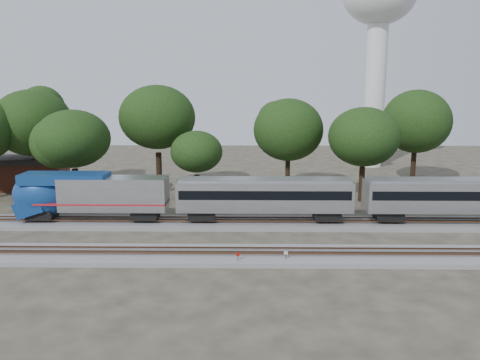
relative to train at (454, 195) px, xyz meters
name	(u,v)px	position (x,y,z in m)	size (l,w,h in m)	color
ground	(215,243)	(-24.88, -6.00, -3.36)	(160.00, 160.00, 0.00)	#383328
track_far	(219,223)	(-24.88, 0.00, -3.15)	(160.00, 5.00, 0.73)	slate
track_near	(212,255)	(-24.88, -10.00, -3.15)	(160.00, 5.00, 0.73)	slate
train	(454,195)	(0.00, 0.00, 0.00)	(95.73, 3.31, 4.88)	silver
switch_stand_red	(238,257)	(-22.61, -11.75, -2.65)	(0.33, 0.17, 1.10)	#512D19
switch_stand_white	(286,255)	(-18.63, -11.29, -2.66)	(0.35, 0.08, 1.09)	#512D19
switch_lever	(284,261)	(-18.72, -11.12, -3.21)	(0.50, 0.30, 0.30)	#512D19
water_tower	(379,16)	(1.79, 39.98, 23.98)	(13.33, 13.33, 36.91)	silver
brick_building	(31,172)	(-53.63, 19.02, -1.00)	(10.64, 8.24, 4.67)	brown
tree_1	(33,123)	(-51.54, 16.33, 6.42)	(9.95, 9.95, 14.03)	black
tree_2	(73,139)	(-43.62, 9.61, 4.91)	(8.42, 8.42, 11.87)	black
tree_3	(157,117)	(-34.16, 15.96, 7.22)	(10.76, 10.76, 15.17)	black
tree_4	(196,152)	(-28.30, 10.68, 3.15)	(6.64, 6.64, 9.36)	black
tree_5	(288,130)	(-16.15, 16.29, 5.48)	(9.00, 9.00, 12.69)	black
tree_6	(364,137)	(-7.01, 11.20, 5.03)	(8.54, 8.54, 12.04)	black
tree_7	(416,122)	(3.54, 22.42, 6.26)	(9.79, 9.79, 13.80)	black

